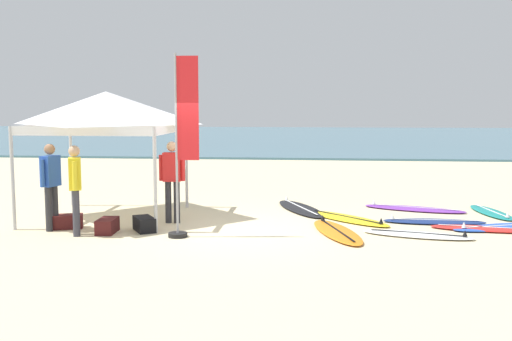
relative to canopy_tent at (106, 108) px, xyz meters
name	(u,v)px	position (x,y,z in m)	size (l,w,h in m)	color
ground_plane	(227,231)	(2.78, -1.14, -2.39)	(80.00, 80.00, 0.00)	beige
sea	(290,137)	(2.78, 31.92, -2.34)	(80.00, 36.00, 0.10)	teal
canopy_tent	(106,108)	(0.00, 0.00, 0.00)	(2.98, 2.98, 2.75)	#B7B7BC
surfboard_orange	(337,232)	(4.92, -1.16, -2.35)	(1.24, 2.43, 0.19)	orange
surfboard_purple	(414,209)	(6.82, 1.57, -2.35)	(2.42, 1.37, 0.19)	purple
surfboard_black	(301,208)	(4.17, 1.34, -2.35)	(1.52, 2.52, 0.19)	black
surfboard_blue	(508,227)	(8.35, -0.39, -2.35)	(2.56, 1.45, 0.19)	blue
surfboard_white	(418,235)	(6.43, -1.29, -2.35)	(2.12, 1.06, 0.19)	white
surfboard_navy	(434,221)	(6.98, 0.04, -2.35)	(2.12, 0.61, 0.19)	navy
surfboard_yellow	(347,218)	(5.18, 0.22, -2.35)	(2.05, 2.09, 0.19)	yellow
surfboard_teal	(491,212)	(8.49, 1.25, -2.35)	(0.80, 1.98, 0.19)	#19847F
surfboard_red	(485,229)	(7.83, -0.61, -2.35)	(2.10, 0.89, 0.19)	red
person_blue	(51,181)	(-0.66, -1.41, -1.40)	(0.31, 0.53, 1.71)	#2D2D33
person_red	(172,176)	(1.53, -0.45, -1.40)	(0.55, 0.23, 1.71)	#2D2D33
person_yellow	(75,184)	(-0.01, -1.79, -1.40)	(0.34, 0.52, 1.71)	#383842
banner_flag	(183,153)	(2.05, -1.75, -0.81)	(0.60, 0.36, 3.40)	#99999E
gear_bag_near_tent	(67,222)	(-0.45, -1.21, -2.25)	(0.60, 0.32, 0.28)	#4C1919
gear_bag_by_pole	(107,226)	(0.50, -1.53, -2.25)	(0.60, 0.32, 0.28)	#4C1919
gear_bag_on_sand	(144,224)	(1.16, -1.31, -2.25)	(0.60, 0.32, 0.28)	black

